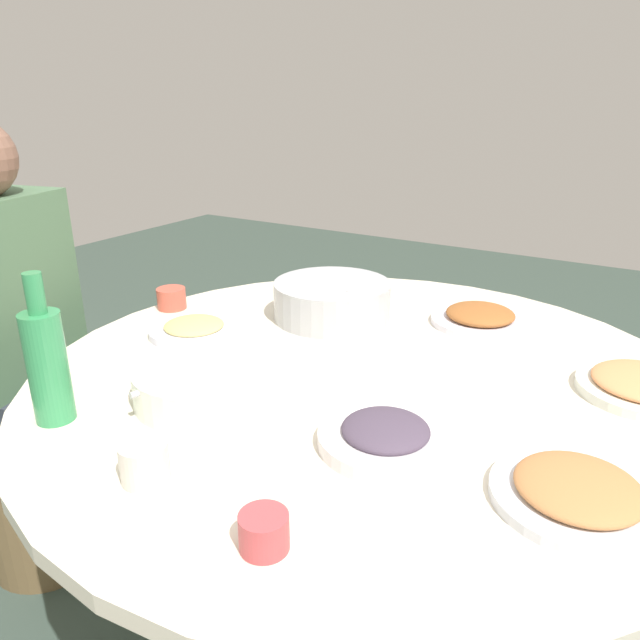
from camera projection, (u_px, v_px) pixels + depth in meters
ground at (358, 632)px, 1.52m from camera, size 8.00×8.00×0.00m
round_dining_table at (364, 426)px, 1.31m from camera, size 1.39×1.39×0.72m
rice_bowl at (332, 299)px, 1.55m from camera, size 0.30×0.30×0.11m
soup_bowl at (204, 384)px, 1.14m from camera, size 0.28×0.26×0.07m
dish_stirfry at (480, 317)px, 1.52m from camera, size 0.24×0.24×0.05m
dish_eggplant at (385, 436)px, 0.99m from camera, size 0.22×0.22×0.05m
dish_tofu_braise at (578, 492)px, 0.86m from camera, size 0.25×0.25×0.04m
dish_noodles at (194, 328)px, 1.46m from camera, size 0.22×0.22×0.04m
green_bottle at (47, 363)px, 1.05m from camera, size 0.07×0.07×0.27m
tea_cup_near at (144, 462)px, 0.90m from camera, size 0.07×0.07×0.06m
tea_cup_far at (171, 298)px, 1.62m from camera, size 0.08×0.08×0.06m
tea_cup_side at (264, 532)px, 0.77m from camera, size 0.07×0.07×0.05m
stool_for_diner_left at (39, 488)px, 1.69m from camera, size 0.31×0.31×0.47m
diner_left at (2, 302)px, 1.49m from camera, size 0.39×0.41×0.76m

